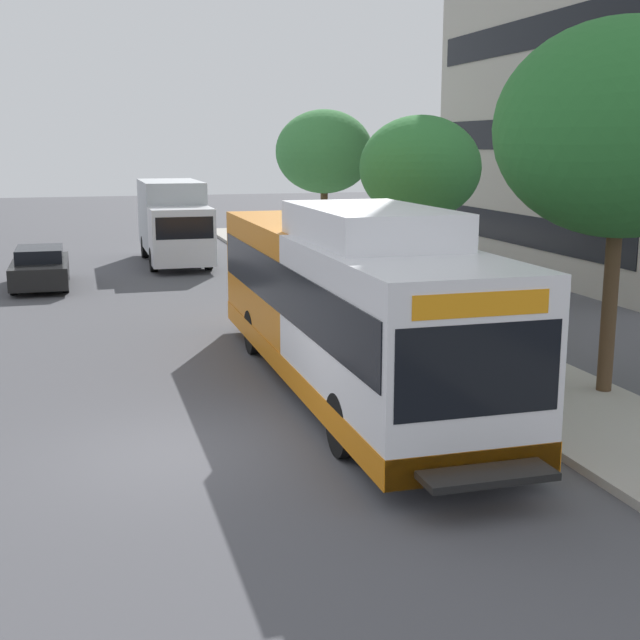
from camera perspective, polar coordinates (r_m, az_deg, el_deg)
ground_plane at (r=21.15m, az=-11.91°, el=-1.36°), size 120.00×120.00×0.00m
sidewalk_curb at (r=20.88m, az=8.03°, el=-1.19°), size 3.00×56.00×0.14m
transit_bus at (r=16.32m, az=1.69°, el=1.14°), size 2.58×12.25×3.65m
street_tree_near_stop at (r=16.35m, az=19.68°, el=11.99°), size 4.56×4.56×6.77m
street_tree_mid_block at (r=24.19m, az=6.76°, el=10.11°), size 3.40×3.40×5.37m
street_tree_far_block at (r=32.85m, az=0.29°, el=11.25°), size 3.71×3.71×5.86m
parked_car_far_lane at (r=29.86m, az=-18.32°, el=3.38°), size 1.80×4.50×1.33m
box_truck_background at (r=34.54m, az=-9.85°, el=6.67°), size 2.32×7.01×3.25m
lattice_comm_tower at (r=50.26m, az=18.75°, el=17.53°), size 1.10×1.10×30.72m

